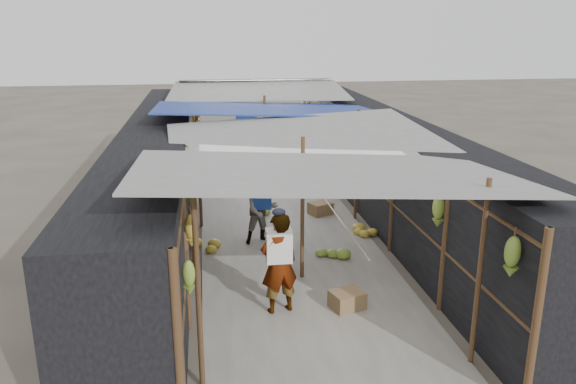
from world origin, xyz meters
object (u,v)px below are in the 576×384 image
vendor_seated (325,179)px  black_basin (296,183)px  crate_near (347,300)px  shopper_blue (261,210)px  vendor_elderly (279,263)px

vendor_seated → black_basin: bearing=-133.8°
crate_near → shopper_blue: (-1.06, 3.10, 0.58)m
black_basin → shopper_blue: size_ratio=0.43×
shopper_blue → vendor_elderly: bearing=-103.9°
shopper_blue → vendor_seated: size_ratio=1.69×
crate_near → vendor_elderly: (-1.10, 0.07, 0.68)m
crate_near → vendor_elderly: size_ratio=0.30×
black_basin → vendor_elderly: size_ratio=0.37×
black_basin → vendor_seated: vendor_seated is taller
vendor_elderly → vendor_seated: (2.11, 6.36, -0.40)m
crate_near → vendor_seated: 6.52m
crate_near → black_basin: bearing=69.5°
crate_near → black_basin: (0.38, 7.33, -0.06)m
crate_near → black_basin: 7.34m
crate_near → shopper_blue: shopper_blue is taller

